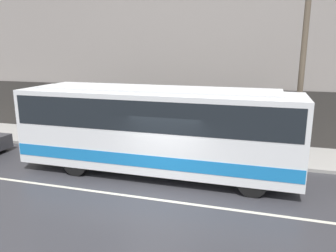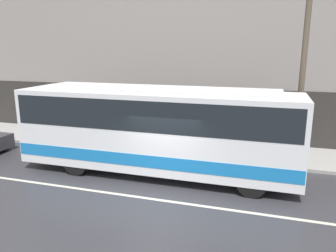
{
  "view_description": "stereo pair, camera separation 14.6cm",
  "coord_description": "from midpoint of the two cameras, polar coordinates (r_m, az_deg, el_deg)",
  "views": [
    {
      "loc": [
        3.14,
        -9.2,
        4.76
      ],
      "look_at": [
        -0.23,
        2.19,
        1.92
      ],
      "focal_mm": 35.0,
      "sensor_mm": 36.0,
      "label": 1
    },
    {
      "loc": [
        3.28,
        -9.16,
        4.76
      ],
      "look_at": [
        -0.23,
        2.19,
        1.92
      ],
      "focal_mm": 35.0,
      "sensor_mm": 36.0,
      "label": 2
    }
  ],
  "objects": [
    {
      "name": "ground_plane",
      "position": [
        10.83,
        -1.94,
        -12.66
      ],
      "size": [
        60.0,
        60.0,
        0.0
      ],
      "primitive_type": "plane",
      "color": "#333338"
    },
    {
      "name": "sidewalk",
      "position": [
        15.83,
        4.7,
        -3.85
      ],
      "size": [
        60.0,
        3.2,
        0.13
      ],
      "color": "#A09E99",
      "rests_on": "ground_plane"
    },
    {
      "name": "building_facade",
      "position": [
        16.92,
        6.5,
        19.32
      ],
      "size": [
        60.0,
        0.35,
        13.47
      ],
      "color": "gray",
      "rests_on": "ground_plane"
    },
    {
      "name": "lane_stripe",
      "position": [
        10.82,
        -1.94,
        -12.64
      ],
      "size": [
        54.0,
        0.14,
        0.01
      ],
      "color": "beige",
      "rests_on": "ground_plane"
    },
    {
      "name": "transit_bus",
      "position": [
        12.37,
        -1.78,
        -0.06
      ],
      "size": [
        10.55,
        2.47,
        3.33
      ],
      "color": "white",
      "rests_on": "ground_plane"
    },
    {
      "name": "utility_pole_near",
      "position": [
        13.86,
        22.51,
        6.81
      ],
      "size": [
        0.22,
        0.22,
        6.54
      ],
      "color": "brown",
      "rests_on": "sidewalk"
    }
  ]
}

